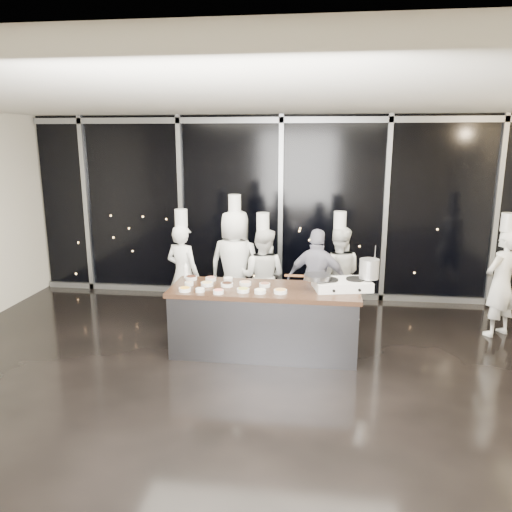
{
  "coord_description": "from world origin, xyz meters",
  "views": [
    {
      "loc": [
        0.7,
        -5.28,
        2.8
      ],
      "look_at": [
        -0.15,
        1.2,
        1.25
      ],
      "focal_mm": 35.0,
      "sensor_mm": 36.0,
      "label": 1
    }
  ],
  "objects": [
    {
      "name": "ground",
      "position": [
        0.0,
        0.0,
        0.0
      ],
      "size": [
        9.0,
        9.0,
        0.0
      ],
      "primitive_type": "plane",
      "color": "black",
      "rests_on": "ground"
    },
    {
      "name": "room_shell",
      "position": [
        0.18,
        0.0,
        2.25
      ],
      "size": [
        9.02,
        7.02,
        3.21
      ],
      "color": "beige",
      "rests_on": "ground"
    },
    {
      "name": "window_wall",
      "position": [
        0.0,
        3.43,
        1.6
      ],
      "size": [
        8.9,
        0.11,
        3.2
      ],
      "color": "black",
      "rests_on": "ground"
    },
    {
      "name": "demo_counter",
      "position": [
        0.0,
        0.9,
        0.45
      ],
      "size": [
        2.46,
        0.86,
        0.9
      ],
      "color": "#3A3A3F",
      "rests_on": "ground"
    },
    {
      "name": "stove",
      "position": [
        1.0,
        0.98,
        0.96
      ],
      "size": [
        0.79,
        0.59,
        0.14
      ],
      "rotation": [
        0.0,
        0.0,
        0.23
      ],
      "color": "silver",
      "rests_on": "demo_counter"
    },
    {
      "name": "frying_pan",
      "position": [
        0.68,
        0.92,
        1.07
      ],
      "size": [
        0.62,
        0.41,
        0.06
      ],
      "rotation": [
        0.0,
        0.0,
        0.23
      ],
      "color": "slate",
      "rests_on": "stove"
    },
    {
      "name": "stock_pot",
      "position": [
        1.34,
        1.05,
        1.17
      ],
      "size": [
        0.3,
        0.3,
        0.25
      ],
      "primitive_type": "cylinder",
      "rotation": [
        0.0,
        0.0,
        0.23
      ],
      "color": "#B6B6B8",
      "rests_on": "stove"
    },
    {
      "name": "prep_bowls",
      "position": [
        -0.49,
        0.86,
        0.93
      ],
      "size": [
        1.44,
        0.72,
        0.05
      ],
      "color": "silver",
      "rests_on": "demo_counter"
    },
    {
      "name": "squeeze_bottle",
      "position": [
        -1.14,
        1.24,
        1.01
      ],
      "size": [
        0.06,
        0.06,
        0.23
      ],
      "color": "white",
      "rests_on": "demo_counter"
    },
    {
      "name": "chef_far_left",
      "position": [
        -1.36,
        1.85,
        0.8
      ],
      "size": [
        0.66,
        0.55,
        1.78
      ],
      "rotation": [
        0.0,
        0.0,
        2.76
      ],
      "color": "silver",
      "rests_on": "ground"
    },
    {
      "name": "chef_left",
      "position": [
        -0.59,
        2.11,
        0.88
      ],
      "size": [
        0.94,
        0.7,
        1.98
      ],
      "rotation": [
        0.0,
        0.0,
        2.96
      ],
      "color": "silver",
      "rests_on": "ground"
    },
    {
      "name": "chef_center",
      "position": [
        -0.15,
        1.96,
        0.76
      ],
      "size": [
        0.83,
        0.7,
        1.73
      ],
      "rotation": [
        0.0,
        0.0,
        2.94
      ],
      "color": "silver",
      "rests_on": "ground"
    },
    {
      "name": "guest",
      "position": [
        0.68,
        1.76,
        0.77
      ],
      "size": [
        0.96,
        0.55,
        1.54
      ],
      "rotation": [
        0.0,
        0.0,
        2.94
      ],
      "color": "black",
      "rests_on": "ground"
    },
    {
      "name": "chef_right",
      "position": [
        0.99,
        2.21,
        0.77
      ],
      "size": [
        0.75,
        0.6,
        1.74
      ],
      "rotation": [
        0.0,
        0.0,
        3.1
      ],
      "color": "silver",
      "rests_on": "ground"
    },
    {
      "name": "chef_side",
      "position": [
        3.29,
        1.95,
        0.81
      ],
      "size": [
        0.68,
        0.64,
        1.79
      ],
      "rotation": [
        0.0,
        0.0,
        3.78
      ],
      "color": "silver",
      "rests_on": "ground"
    }
  ]
}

